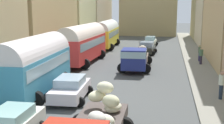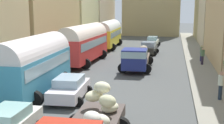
{
  "view_description": "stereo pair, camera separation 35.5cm",
  "coord_description": "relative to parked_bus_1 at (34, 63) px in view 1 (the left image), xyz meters",
  "views": [
    {
      "loc": [
        4.29,
        -4.06,
        5.79
      ],
      "look_at": [
        0.0,
        17.79,
        1.55
      ],
      "focal_mm": 46.56,
      "sensor_mm": 36.0,
      "label": 1
    },
    {
      "loc": [
        4.64,
        -3.99,
        5.79
      ],
      "look_at": [
        0.0,
        17.79,
        1.55
      ],
      "focal_mm": 46.56,
      "sensor_mm": 36.0,
      "label": 2
    }
  ],
  "objects": [
    {
      "name": "parked_bus_3",
      "position": [
        -0.1,
        22.95,
        -0.01
      ],
      "size": [
        3.4,
        9.48,
        3.87
      ],
      "color": "yellow",
      "rests_on": "ground"
    },
    {
      "name": "ground_plane",
      "position": [
        4.4,
        13.61,
        -2.14
      ],
      "size": [
        154.0,
        154.0,
        0.0
      ],
      "primitive_type": "plane",
      "color": "#4B4E4E"
    },
    {
      "name": "building_left_3",
      "position": [
        -6.84,
        28.09,
        3.92
      ],
      "size": [
        6.02,
        9.71,
        12.08
      ],
      "color": "beige",
      "rests_on": "ground"
    },
    {
      "name": "pedestrian_3",
      "position": [
        11.95,
        14.05,
        -1.07
      ],
      "size": [
        0.37,
        0.37,
        1.84
      ],
      "color": "#1F1D50",
      "rests_on": "ground"
    },
    {
      "name": "sidewalk_right",
      "position": [
        11.65,
        13.61,
        -2.07
      ],
      "size": [
        2.5,
        70.0,
        0.14
      ],
      "primitive_type": "cube",
      "color": "gray",
      "rests_on": "ground"
    },
    {
      "name": "pedestrian_1",
      "position": [
        11.91,
        12.25,
        -1.11
      ],
      "size": [
        0.54,
        0.54,
        1.81
      ],
      "color": "#2D273C",
      "rests_on": "ground"
    },
    {
      "name": "car_1",
      "position": [
        6.03,
        25.48,
        -1.38
      ],
      "size": [
        2.23,
        3.8,
        1.51
      ],
      "color": "silver",
      "rests_on": "ground"
    },
    {
      "name": "cargo_truck_1",
      "position": [
        5.72,
        8.83,
        -0.98
      ],
      "size": [
        3.12,
        7.05,
        2.19
      ],
      "color": "navy",
      "rests_on": "ground"
    },
    {
      "name": "car_3",
      "position": [
        2.73,
        -0.67,
        -1.39
      ],
      "size": [
        2.55,
        4.12,
        1.49
      ],
      "color": "silver",
      "rests_on": "ground"
    },
    {
      "name": "building_right_3",
      "position": [
        15.56,
        28.05,
        3.5
      ],
      "size": [
        5.33,
        10.85,
        11.28
      ],
      "color": "beige",
      "rests_on": "ground"
    },
    {
      "name": "car_0",
      "position": [
        6.05,
        18.34,
        -1.36
      ],
      "size": [
        2.51,
        3.75,
        1.56
      ],
      "color": "#2B2C27",
      "rests_on": "ground"
    },
    {
      "name": "parked_bus_1",
      "position": [
        0.0,
        0.0,
        0.0
      ],
      "size": [
        3.52,
        8.32,
        3.91
      ],
      "color": "teal",
      "rests_on": "ground"
    },
    {
      "name": "parked_bus_2",
      "position": [
        -0.04,
        11.25,
        0.06
      ],
      "size": [
        3.52,
        9.58,
        4.01
      ],
      "color": "red",
      "rests_on": "ground"
    },
    {
      "name": "sidewalk_left",
      "position": [
        -2.85,
        13.61,
        -2.07
      ],
      "size": [
        2.5,
        70.0,
        0.14
      ],
      "primitive_type": "cube",
      "color": "gray",
      "rests_on": "ground"
    },
    {
      "name": "building_left_4",
      "position": [
        -6.66,
        40.78,
        3.9
      ],
      "size": [
        5.62,
        13.68,
        12.0
      ],
      "color": "beige",
      "rests_on": "ground"
    },
    {
      "name": "building_left_2",
      "position": [
        -6.66,
        15.37,
        2.33
      ],
      "size": [
        5.62,
        13.9,
        8.88
      ],
      "color": "tan",
      "rests_on": "ground"
    },
    {
      "name": "pedestrian_0",
      "position": [
        11.98,
        0.87,
        -1.04
      ],
      "size": [
        0.45,
        0.45,
        1.91
      ],
      "color": "#233042",
      "rests_on": "ground"
    },
    {
      "name": "building_right_4",
      "position": [
        15.32,
        38.72,
        3.03
      ],
      "size": [
        4.85,
        9.87,
        10.34
      ],
      "color": "tan",
      "rests_on": "ground"
    }
  ]
}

